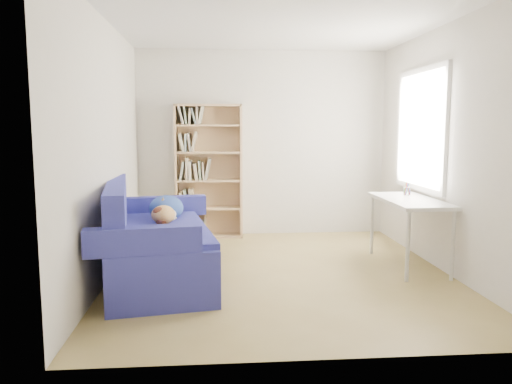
{
  "coord_description": "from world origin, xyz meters",
  "views": [
    {
      "loc": [
        -0.67,
        -5.07,
        1.52
      ],
      "look_at": [
        -0.24,
        0.11,
        0.85
      ],
      "focal_mm": 35.0,
      "sensor_mm": 36.0,
      "label": 1
    }
  ],
  "objects_px": {
    "sofa": "(153,243)",
    "bookshelf": "(209,177)",
    "desk": "(410,206)",
    "pen_cup": "(407,190)"
  },
  "relations": [
    {
      "from": "bookshelf",
      "to": "desk",
      "type": "relative_size",
      "value": 1.5
    },
    {
      "from": "sofa",
      "to": "bookshelf",
      "type": "distance_m",
      "value": 2.08
    },
    {
      "from": "bookshelf",
      "to": "pen_cup",
      "type": "height_order",
      "value": "bookshelf"
    },
    {
      "from": "bookshelf",
      "to": "desk",
      "type": "bearing_deg",
      "value": -37.31
    },
    {
      "from": "sofa",
      "to": "desk",
      "type": "xyz_separation_m",
      "value": [
        2.75,
        0.26,
        0.3
      ]
    },
    {
      "from": "sofa",
      "to": "pen_cup",
      "type": "bearing_deg",
      "value": 1.99
    },
    {
      "from": "sofa",
      "to": "desk",
      "type": "height_order",
      "value": "sofa"
    },
    {
      "from": "sofa",
      "to": "bookshelf",
      "type": "bearing_deg",
      "value": 64.87
    },
    {
      "from": "desk",
      "to": "sofa",
      "type": "bearing_deg",
      "value": -174.52
    },
    {
      "from": "bookshelf",
      "to": "pen_cup",
      "type": "distance_m",
      "value": 2.67
    }
  ]
}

